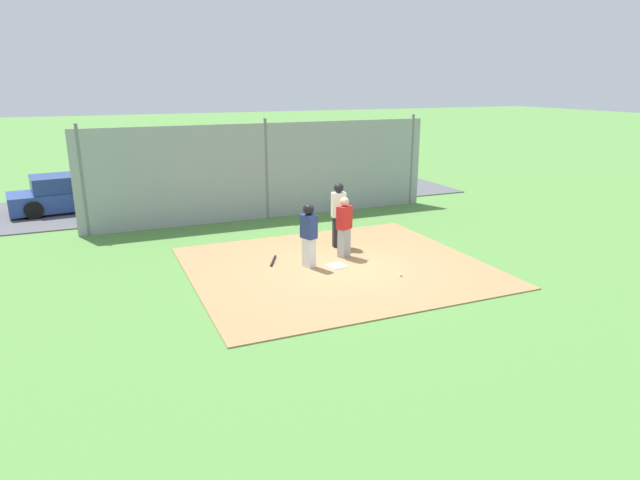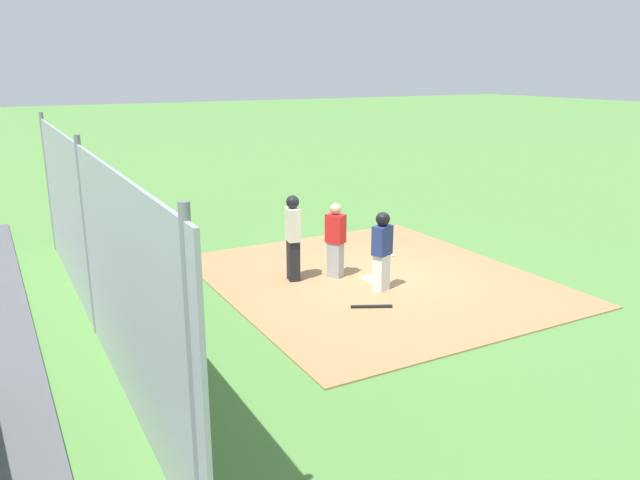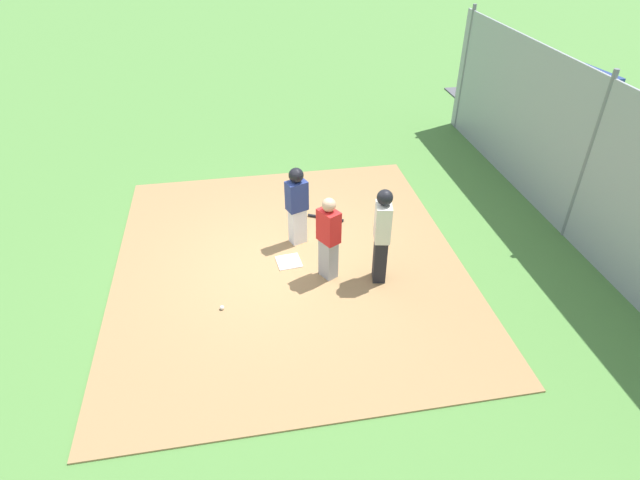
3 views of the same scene
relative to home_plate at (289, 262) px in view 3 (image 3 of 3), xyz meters
The scene contains 11 objects.
ground_plane 0.04m from the home_plate, ahead, with size 140.00×140.00×0.00m, color #51843D.
dirt_infield 0.03m from the home_plate, ahead, with size 7.20×6.40×0.03m, color #9E774C.
home_plate is the anchor object (origin of this frame).
catcher 1.17m from the home_plate, 127.90° to the right, with size 0.46×0.41×1.61m.
umpire 1.96m from the home_plate, 116.20° to the right, with size 0.42×0.33×1.82m.
runner 1.15m from the home_plate, 22.25° to the right, with size 0.38×0.45×1.62m.
baseball_bat 1.67m from the home_plate, 35.13° to the right, with size 0.06×0.06×0.78m, color black.
baseball 1.68m from the home_plate, 131.13° to the left, with size 0.07×0.07×0.07m, color white.
backstop_fence 5.86m from the home_plate, 90.00° to the right, with size 12.00×0.10×3.35m.
parked_car_green 9.19m from the home_plate, 67.66° to the right, with size 4.28×2.05×1.28m.
parked_car_blue 11.30m from the home_plate, 56.98° to the right, with size 4.39×2.30×1.28m.
Camera 3 is at (-7.69, 0.75, 5.91)m, focal length 28.84 mm.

